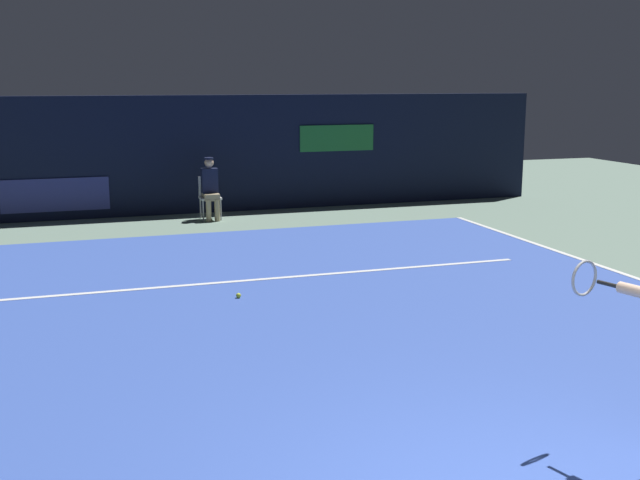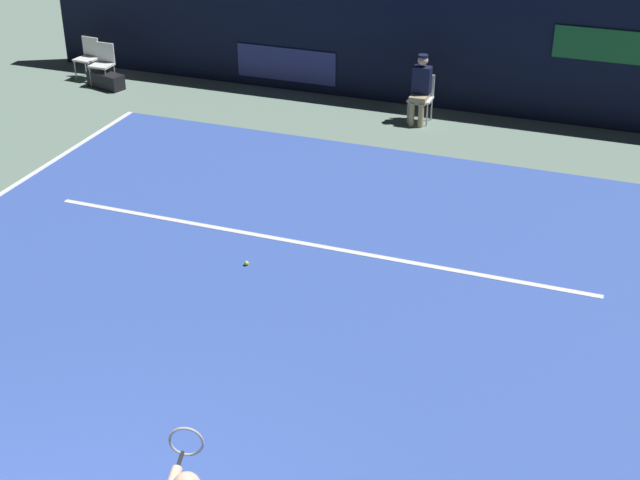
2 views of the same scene
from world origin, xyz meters
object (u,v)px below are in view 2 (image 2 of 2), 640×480
(courtside_chair_near, at_px, (103,62))
(equipment_bag, at_px, (106,80))
(courtside_chair_far, at_px, (88,56))
(tennis_ball, at_px, (246,263))
(line_judge_on_chair, at_px, (421,88))

(courtside_chair_near, distance_m, equipment_bag, 0.41)
(equipment_bag, bearing_deg, courtside_chair_far, 162.65)
(tennis_ball, bearing_deg, courtside_chair_far, 136.27)
(tennis_ball, bearing_deg, line_judge_on_chair, 82.86)
(line_judge_on_chair, relative_size, tennis_ball, 19.41)
(line_judge_on_chair, bearing_deg, tennis_ball, -97.14)
(courtside_chair_near, height_order, courtside_chair_far, same)
(courtside_chair_near, bearing_deg, line_judge_on_chair, 1.44)
(line_judge_on_chair, xyz_separation_m, courtside_chair_near, (-6.90, -0.17, -0.18))
(tennis_ball, xyz_separation_m, equipment_bag, (-5.97, 5.93, 0.11))
(courtside_chair_near, relative_size, courtside_chair_far, 1.00)
(courtside_chair_far, xyz_separation_m, equipment_bag, (0.68, -0.44, -0.34))
(line_judge_on_chair, relative_size, equipment_bag, 1.57)
(courtside_chair_near, xyz_separation_m, courtside_chair_far, (-0.54, 0.26, 0.00))
(courtside_chair_near, xyz_separation_m, equipment_bag, (0.14, -0.18, -0.34))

